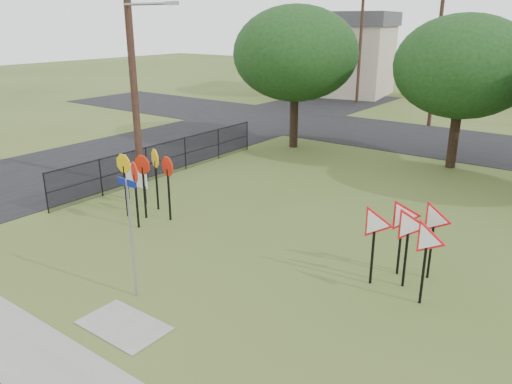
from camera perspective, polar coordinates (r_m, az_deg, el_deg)
ground at (r=13.23m, az=-6.71°, el=-10.28°), size 140.00×140.00×0.00m
sidewalk at (r=11.09m, az=-22.46°, el=-18.12°), size 30.00×1.60×0.02m
street_left at (r=27.89m, az=-10.77°, el=5.32°), size 8.00×50.00×0.02m
street_far at (r=30.11m, az=20.32°, el=5.47°), size 60.00×8.00×0.02m
curb_pad at (r=11.87m, az=-14.89°, el=-14.53°), size 2.00×1.20×0.02m
street_name_sign at (r=12.17m, az=-14.11°, el=-4.36°), size 0.63×0.06×3.03m
stop_sign_cluster at (r=17.08m, az=-12.56°, el=2.34°), size 2.13×1.86×2.24m
yield_sign_cluster at (r=12.94m, az=17.10°, el=-3.88°), size 2.30×1.59×2.16m
info_board at (r=19.03m, az=-13.62°, el=1.71°), size 1.16×0.12×1.44m
utility_pole_main at (r=19.97m, az=-13.94°, el=14.93°), size 3.55×0.33×10.00m
far_pole_a at (r=33.87m, az=19.98°, el=14.78°), size 1.40×0.24×9.00m
far_pole_c at (r=42.37m, az=11.83°, el=16.11°), size 1.40×0.24×9.00m
fence_run at (r=22.10m, az=-10.17°, el=3.85°), size 0.05×11.55×1.50m
house_left at (r=47.78m, az=9.40°, el=15.39°), size 10.58×8.88×7.20m
tree_near_left at (r=26.40m, az=4.54°, el=15.48°), size 6.40×6.40×7.27m
tree_near_mid at (r=24.14m, az=22.59°, el=13.07°), size 6.00×6.00×6.80m
tree_far_left at (r=45.24m, az=4.69°, el=17.31°), size 6.80×6.80×7.73m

